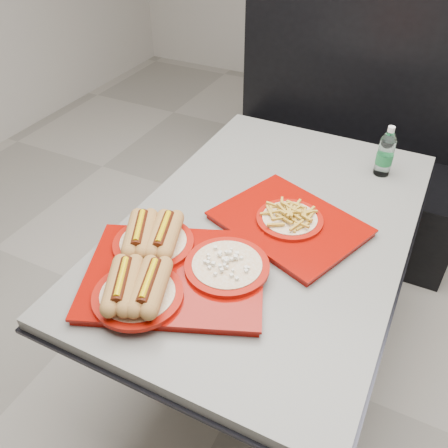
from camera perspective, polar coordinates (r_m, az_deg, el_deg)
The scene contains 6 objects.
ground at distance 2.16m, azimuth 4.25°, elevation -15.51°, with size 6.00×6.00×0.00m, color gray.
diner_table at distance 1.72m, azimuth 5.15°, elevation -4.02°, with size 0.92×1.42×0.75m.
booth_bench at distance 2.69m, azimuth 13.91°, elevation 7.40°, with size 1.30×0.57×1.35m.
tray_near at distance 1.39m, azimuth -6.84°, elevation -5.16°, with size 0.63×0.57×0.11m.
tray_far at distance 1.59m, azimuth 7.88°, elevation 0.39°, with size 0.55×0.50×0.09m.
water_bottle at distance 1.91m, azimuth 18.85°, elevation 7.98°, with size 0.06×0.06×0.20m.
Camera 1 is at (0.42, -1.20, 1.75)m, focal length 38.00 mm.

